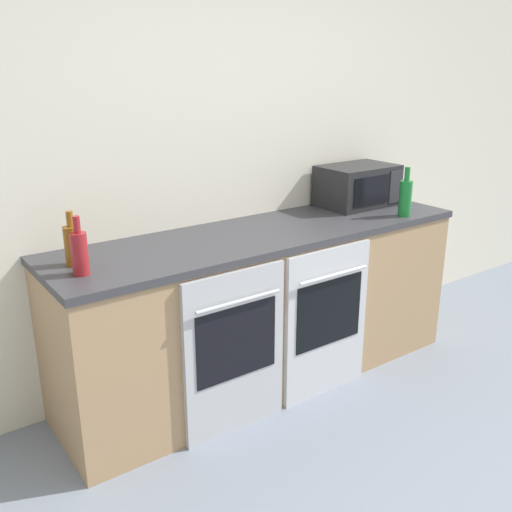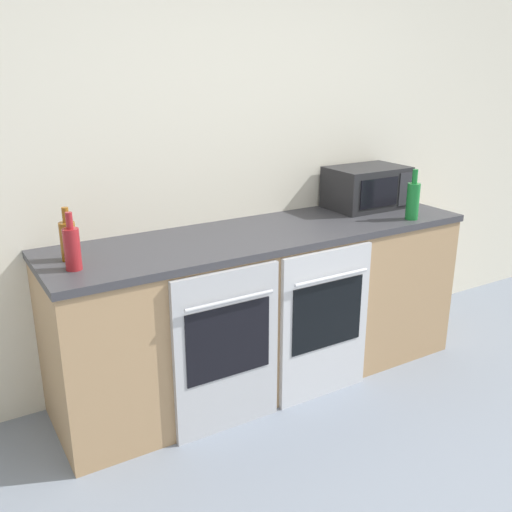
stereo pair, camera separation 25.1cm
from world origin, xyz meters
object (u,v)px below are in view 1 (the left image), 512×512
Objects in this scene: microwave at (357,186)px; bottle_green at (405,197)px; bottle_red at (79,252)px; oven_left at (235,352)px; oven_right at (327,322)px; bottle_amber at (72,244)px.

bottle_green reaches higher than microwave.
bottle_green is 1.13× the size of bottle_red.
oven_left is 1.47m from bottle_green.
oven_left is at bearing -175.54° from bottle_green.
bottle_red is at bearing 159.35° from oven_left.
bottle_amber reaches higher than oven_right.
bottle_green is (0.71, 0.10, 0.61)m from oven_right.
bottle_amber is at bearing 83.28° from bottle_red.
oven_right is at bearing -10.94° from bottle_red.
bottle_amber is at bearing 171.67° from bottle_green.
microwave reaches higher than oven_right.
oven_left is 1.77× the size of microwave.
oven_left is 0.92m from bottle_red.
bottle_green is 1.99m from bottle_amber.
microwave reaches higher than bottle_amber.
bottle_amber reaches higher than oven_left.
bottle_red is at bearing -96.72° from bottle_amber.
oven_left is 3.42× the size of bottle_amber.
oven_right is at bearing -144.60° from microwave.
oven_right is 1.45m from bottle_amber.
bottle_red is (-1.95, -0.23, -0.03)m from microwave.
bottle_amber is (-1.26, 0.39, 0.59)m from oven_right.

